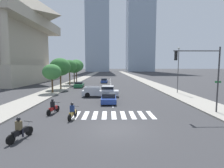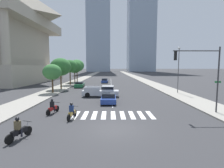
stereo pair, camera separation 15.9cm
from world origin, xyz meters
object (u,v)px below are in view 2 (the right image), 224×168
(traffic_signal_near, at_px, (202,68))
(street_tree_nearest, at_px, (52,72))
(street_tree_fifth, at_px, (77,66))
(sedan_blue_0, at_px, (105,81))
(street_tree_second, at_px, (61,67))
(motorcycle_trailing, at_px, (53,108))
(motorcycle_lead, at_px, (19,130))
(sedan_green_2, at_px, (79,85))
(motorcycle_third, at_px, (72,112))
(sedan_blue_1, at_px, (109,98))
(street_tree_fourth, at_px, (75,67))
(pickup_truck, at_px, (102,91))
(street_lamp_east, at_px, (179,67))
(street_tree_third, at_px, (70,66))

(traffic_signal_near, distance_m, street_tree_nearest, 23.12)
(street_tree_fifth, bearing_deg, sedan_blue_0, -16.95)
(street_tree_second, bearing_deg, motorcycle_trailing, -76.65)
(motorcycle_lead, height_order, sedan_green_2, motorcycle_lead)
(sedan_green_2, relative_size, street_tree_second, 0.69)
(motorcycle_third, bearing_deg, street_tree_fifth, 18.49)
(sedan_blue_1, height_order, street_tree_fourth, street_tree_fourth)
(street_tree_nearest, relative_size, street_tree_fourth, 0.79)
(pickup_truck, xyz_separation_m, street_tree_fifth, (-8.82, 25.70, 4.17))
(sedan_blue_0, relative_size, street_lamp_east, 0.56)
(sedan_blue_0, xyz_separation_m, traffic_signal_near, (10.44, -33.02, 3.95))
(pickup_truck, distance_m, sedan_green_2, 13.49)
(motorcycle_lead, bearing_deg, sedan_blue_0, 11.46)
(pickup_truck, height_order, sedan_blue_1, pickup_truck)
(street_tree_second, height_order, street_tree_fourth, street_tree_second)
(sedan_blue_1, relative_size, street_lamp_east, 0.55)
(motorcycle_trailing, height_order, street_tree_fifth, street_tree_fifth)
(motorcycle_third, relative_size, street_tree_fifth, 0.32)
(street_tree_fifth, bearing_deg, street_tree_fourth, -90.00)
(motorcycle_trailing, height_order, sedan_green_2, motorcycle_trailing)
(street_tree_second, bearing_deg, pickup_truck, -44.01)
(motorcycle_lead, bearing_deg, street_tree_third, 25.11)
(street_tree_nearest, relative_size, street_tree_fifth, 0.74)
(sedan_blue_0, height_order, street_tree_nearest, street_tree_nearest)
(traffic_signal_near, relative_size, street_tree_third, 1.03)
(motorcycle_lead, height_order, motorcycle_trailing, same)
(sedan_blue_1, bearing_deg, street_tree_fourth, 20.46)
(traffic_signal_near, bearing_deg, motorcycle_third, 7.12)
(street_lamp_east, height_order, street_tree_second, street_lamp_east)
(street_tree_third, height_order, street_tree_fifth, street_tree_fifth)
(pickup_truck, height_order, sedan_green_2, pickup_truck)
(motorcycle_trailing, bearing_deg, street_tree_fifth, 20.14)
(sedan_blue_0, distance_m, street_tree_fourth, 9.43)
(motorcycle_trailing, distance_m, sedan_blue_1, 7.56)
(sedan_blue_1, relative_size, street_tree_second, 0.68)
(street_tree_second, bearing_deg, sedan_blue_1, -52.97)
(motorcycle_trailing, distance_m, street_tree_nearest, 14.10)
(street_lamp_east, bearing_deg, motorcycle_lead, -133.16)
(motorcycle_lead, xyz_separation_m, sedan_green_2, (-1.13, 28.01, 0.00))
(street_tree_second, bearing_deg, traffic_signal_near, -44.25)
(street_lamp_east, distance_m, street_tree_fifth, 31.51)
(street_tree_fourth, bearing_deg, motorcycle_third, -78.91)
(traffic_signal_near, distance_m, street_tree_fourth, 37.35)
(street_tree_nearest, bearing_deg, motorcycle_trailing, -71.66)
(traffic_signal_near, bearing_deg, motorcycle_trailing, -0.87)
(motorcycle_third, bearing_deg, sedan_blue_0, 5.31)
(sedan_blue_0, relative_size, street_tree_fifth, 0.65)
(sedan_blue_0, bearing_deg, street_tree_fourth, 97.94)
(sedan_blue_0, bearing_deg, street_lamp_east, -144.40)
(sedan_green_2, relative_size, street_tree_fourth, 0.69)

